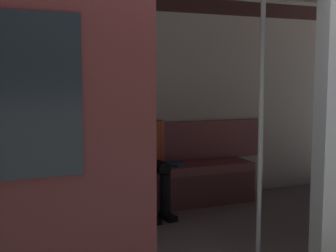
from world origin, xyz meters
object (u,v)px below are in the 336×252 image
object	(u,v)px
train_car	(155,66)
book	(173,164)
person_seated	(143,149)
bench_seat	(129,180)
handbag	(105,162)
grab_pole_far	(261,126)
grab_pole_door	(133,132)

from	to	relation	value
train_car	book	world-z (taller)	train_car
train_car	person_seated	world-z (taller)	train_car
bench_seat	handbag	xyz separation A→B (m)	(0.24, -0.06, 0.19)
grab_pole_far	person_seated	bearing A→B (deg)	-77.79
book	person_seated	bearing A→B (deg)	-20.23
person_seated	book	world-z (taller)	person_seated
person_seated	grab_pole_far	distance (m)	1.70
bench_seat	handbag	bearing A→B (deg)	-14.08
person_seated	grab_pole_door	xyz separation A→B (m)	(0.62, 1.63, 0.38)
train_car	grab_pole_far	size ratio (longest dim) A/B	3.03
train_car	person_seated	xyz separation A→B (m)	(-0.22, -0.94, -0.82)
train_car	bench_seat	size ratio (longest dim) A/B	2.24
handbag	grab_pole_door	world-z (taller)	grab_pole_door
bench_seat	grab_pole_far	xyz separation A→B (m)	(-0.49, 1.67, 0.71)
bench_seat	train_car	bearing A→B (deg)	85.30
person_seated	handbag	bearing A→B (deg)	-16.61
person_seated	handbag	size ratio (longest dim) A/B	4.55
bench_seat	person_seated	bearing A→B (deg)	158.97
train_car	grab_pole_door	xyz separation A→B (m)	(0.40, 0.69, -0.44)
book	handbag	bearing A→B (deg)	-35.22
grab_pole_far	handbag	bearing A→B (deg)	-67.17
train_car	bench_seat	distance (m)	1.52
grab_pole_far	grab_pole_door	bearing A→B (deg)	0.79
handbag	person_seated	bearing A→B (deg)	163.39
train_car	person_seated	bearing A→B (deg)	-102.92
person_seated	grab_pole_far	bearing A→B (deg)	102.21
bench_seat	grab_pole_far	world-z (taller)	grab_pole_far
bench_seat	person_seated	size ratio (longest dim) A/B	2.42
bench_seat	book	world-z (taller)	book
train_car	handbag	world-z (taller)	train_car
book	grab_pole_door	world-z (taller)	grab_pole_door
bench_seat	handbag	size ratio (longest dim) A/B	11.00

